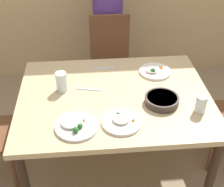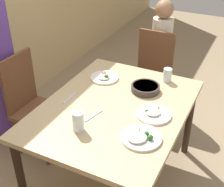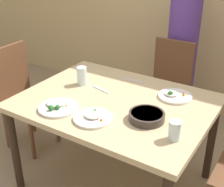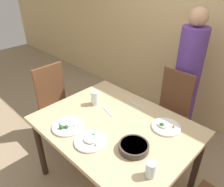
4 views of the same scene
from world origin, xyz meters
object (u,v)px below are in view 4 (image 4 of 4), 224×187
object	(u,v)px
glass_water_tall	(151,169)
bowl_curry	(134,147)
chair_adult_spot	(169,110)
person_adult	(186,82)
plate_rice_adult	(67,125)

from	to	relation	value
glass_water_tall	bowl_curry	bearing A→B (deg)	154.88
chair_adult_spot	glass_water_tall	distance (m)	1.23
person_adult	bowl_curry	distance (m)	1.32
chair_adult_spot	plate_rice_adult	xyz separation A→B (m)	(-0.31, -1.17, 0.27)
person_adult	glass_water_tall	world-z (taller)	person_adult
person_adult	bowl_curry	size ratio (longest dim) A/B	6.95
plate_rice_adult	glass_water_tall	bearing A→B (deg)	5.92
chair_adult_spot	bowl_curry	size ratio (longest dim) A/B	4.16
bowl_curry	glass_water_tall	world-z (taller)	glass_water_tall
plate_rice_adult	glass_water_tall	size ratio (longest dim) A/B	2.27
person_adult	plate_rice_adult	distance (m)	1.52
chair_adult_spot	glass_water_tall	world-z (taller)	chair_adult_spot
person_adult	bowl_curry	world-z (taller)	person_adult
person_adult	glass_water_tall	bearing A→B (deg)	-70.71
bowl_curry	plate_rice_adult	xyz separation A→B (m)	(-0.58, -0.19, -0.01)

